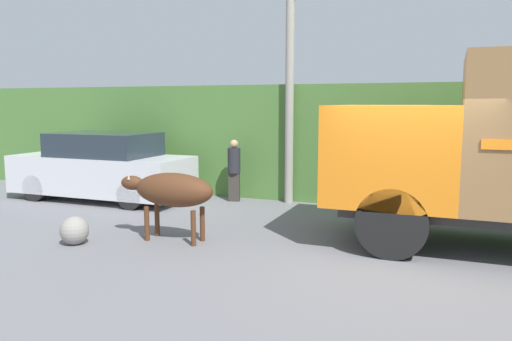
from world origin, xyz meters
TOP-DOWN VIEW (x-y plane):
  - ground_plane at (0.00, 0.00)m, footprint 60.00×60.00m
  - hillside_embankment at (0.00, 6.94)m, footprint 32.00×6.59m
  - building_backdrop at (-6.30, 5.13)m, footprint 6.10×2.70m
  - brown_cow at (-4.00, -0.56)m, footprint 1.85×0.61m
  - parked_suv at (-7.66, 2.14)m, footprint 4.60×1.78m
  - pedestrian_on_hill at (-4.45, 3.18)m, footprint 0.38×0.38m
  - utility_pole at (-3.12, 3.49)m, footprint 0.90×0.21m
  - roadside_rock at (-5.46, -1.40)m, footprint 0.49×0.49m

SIDE VIEW (x-z plane):
  - ground_plane at x=0.00m, z-range 0.00..0.00m
  - roadside_rock at x=-5.46m, z-range 0.00..0.49m
  - parked_suv at x=-7.66m, z-range -0.03..1.67m
  - pedestrian_on_hill at x=-4.45m, z-range 0.07..1.62m
  - brown_cow at x=-4.00m, z-range 0.29..1.52m
  - hillside_embankment at x=0.00m, z-range 0.00..2.90m
  - building_backdrop at x=-6.30m, z-range 0.01..2.91m
  - utility_pole at x=-3.12m, z-range 0.13..5.79m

